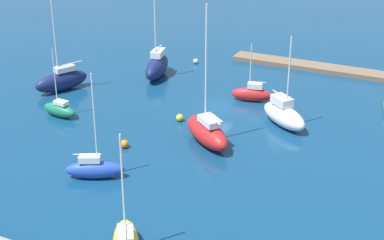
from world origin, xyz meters
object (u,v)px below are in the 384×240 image
Objects in this scene: sailboat_navy_lone_north at (62,80)px; sailboat_red_by_breakwater at (252,94)px; pier_dock at (315,67)px; sailboat_navy_off_beacon at (157,66)px; sailboat_white_along_channel at (284,115)px; mooring_buoy_orange at (124,144)px; mooring_buoy_yellow at (180,118)px; sailboat_green_far_north at (60,109)px; sailboat_red_near_pier at (207,132)px; mooring_buoy_white at (196,61)px; sailboat_blue_far_south at (95,168)px.

sailboat_red_by_breakwater is at bearing 131.77° from sailboat_navy_lone_north.
sailboat_navy_off_beacon reaches higher than pier_dock.
sailboat_white_along_channel is at bearing 95.32° from pier_dock.
sailboat_white_along_channel is at bearing -136.15° from mooring_buoy_orange.
mooring_buoy_yellow is 0.98× the size of mooring_buoy_orange.
sailboat_green_far_north reaches higher than pier_dock.
sailboat_red_near_pier reaches higher than sailboat_green_far_north.
sailboat_green_far_north is (18.07, 0.95, -0.52)m from sailboat_red_near_pier.
sailboat_green_far_north is at bearing 59.97° from sailboat_navy_lone_north.
pier_dock is at bearing -108.63° from mooring_buoy_orange.
sailboat_red_near_pier is (3.80, 28.10, 1.08)m from pier_dock.
pier_dock is 20.35m from sailboat_white_along_channel.
sailboat_navy_lone_north is (26.74, 22.22, 1.07)m from pier_dock.
sailboat_red_near_pier is 6.50m from mooring_buoy_yellow.
sailboat_red_near_pier is at bearing 118.15° from mooring_buoy_white.
sailboat_white_along_channel is 1.42× the size of sailboat_red_by_breakwater.
sailboat_white_along_channel is 0.76× the size of sailboat_navy_lone_north.
sailboat_blue_far_south is 14.34× the size of mooring_buoy_white.
sailboat_green_far_north is at bearing 76.38° from mooring_buoy_white.
pier_dock is 3.28× the size of sailboat_red_by_breakwater.
sailboat_navy_lone_north is at bearing -139.06° from sailboat_white_along_channel.
pier_dock is 33.22× the size of mooring_buoy_white.
sailboat_navy_lone_north reaches higher than sailboat_blue_far_south.
sailboat_navy_off_beacon reaches higher than sailboat_green_far_north.
sailboat_red_near_pier reaches higher than mooring_buoy_yellow.
sailboat_blue_far_south is 0.76× the size of sailboat_navy_lone_north.
mooring_buoy_yellow is (5.15, 9.16, -0.53)m from sailboat_red_by_breakwater.
sailboat_red_by_breakwater reaches higher than pier_dock.
sailboat_red_by_breakwater is 8.54× the size of mooring_buoy_yellow.
sailboat_red_by_breakwater is 10.13× the size of mooring_buoy_white.
sailboat_navy_lone_north is (16.57, -16.82, 0.41)m from sailboat_blue_far_south.
sailboat_blue_far_south is (10.16, 39.03, 0.66)m from pier_dock.
sailboat_red_by_breakwater is at bearing -136.04° from sailboat_green_far_north.
mooring_buoy_yellow is at bearing -103.84° from mooring_buoy_orange.
sailboat_navy_lone_north is (28.62, 1.97, 0.08)m from sailboat_white_along_channel.
sailboat_red_near_pier is 17.17× the size of mooring_buoy_yellow.
mooring_buoy_orange is (12.88, 12.38, -0.87)m from sailboat_white_along_channel.
sailboat_red_near_pier is 20.38× the size of mooring_buoy_white.
pier_dock is 25.83m from mooring_buoy_yellow.
pier_dock is 40.34m from sailboat_blue_far_south.
sailboat_white_along_channel is (-12.05, -18.79, 0.33)m from sailboat_blue_far_south.
sailboat_green_far_north is at bearing -25.31° from sailboat_navy_off_beacon.
mooring_buoy_white is (-10.66, -17.06, -1.02)m from sailboat_navy_lone_north.
mooring_buoy_orange is 27.93m from mooring_buoy_white.
sailboat_red_by_breakwater is at bearing 48.01° from sailboat_blue_far_south.
sailboat_blue_far_south is 1.00× the size of sailboat_white_along_channel.
mooring_buoy_white is (16.08, 5.15, 0.05)m from pier_dock.
sailboat_navy_lone_north is at bearing 107.50° from sailboat_blue_far_south.
sailboat_white_along_channel is at bearing -159.74° from mooring_buoy_yellow.
sailboat_blue_far_south is at bearing 85.23° from mooring_buoy_yellow.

